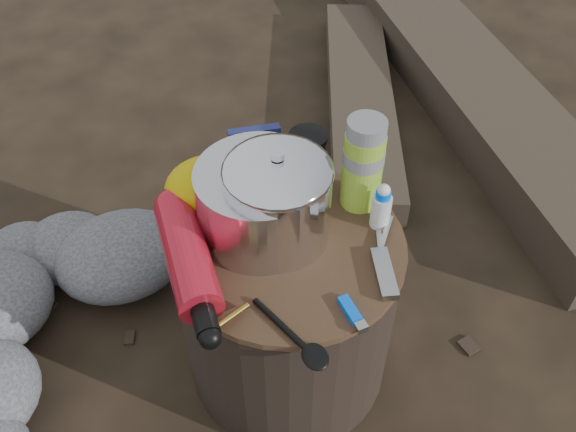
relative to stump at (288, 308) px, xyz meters
name	(u,v)px	position (x,y,z in m)	size (l,w,h in m)	color
ground	(288,360)	(0.00, 0.00, -0.20)	(60.00, 60.00, 0.00)	black
stump	(288,308)	(0.00, 0.00, 0.00)	(0.44, 0.44, 0.40)	black
rock_ring	(69,392)	(-0.47, 0.05, -0.10)	(0.49, 1.07, 0.21)	#55555A
log_main	(464,78)	(0.96, 0.72, -0.13)	(0.30, 1.79, 0.15)	#372D23
log_small	(360,98)	(0.60, 0.80, -0.16)	(0.20, 1.10, 0.09)	#372D23
foil_windscreen	(260,202)	(-0.03, 0.06, 0.27)	(0.23, 0.23, 0.14)	silver
camping_pot	(278,198)	(-0.01, 0.03, 0.30)	(0.19, 0.19, 0.19)	silver
fuel_bottle	(187,255)	(-0.19, 0.01, 0.24)	(0.08, 0.32, 0.08)	red
thermos	(363,164)	(0.17, 0.05, 0.30)	(0.08, 0.08, 0.19)	#8FBC30
travel_mug	(307,157)	(0.11, 0.15, 0.26)	(0.07, 0.07, 0.11)	black
stuff_sack	(206,186)	(-0.11, 0.15, 0.26)	(0.16, 0.13, 0.11)	#CBAB05
food_pouch	(256,157)	(0.01, 0.18, 0.27)	(0.10, 0.02, 0.13)	navy
lighter	(350,310)	(0.04, -0.18, 0.21)	(0.02, 0.07, 0.01)	#035CF6
multitool	(384,273)	(0.13, -0.14, 0.21)	(0.03, 0.11, 0.02)	#A9A9AE
pot_grabber	(380,244)	(0.15, -0.07, 0.21)	(0.03, 0.13, 0.01)	#A9A9AE
spork	(283,326)	(-0.08, -0.17, 0.21)	(0.04, 0.17, 0.01)	black
squeeze_bottle	(381,208)	(0.18, -0.02, 0.25)	(0.04, 0.04, 0.09)	silver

